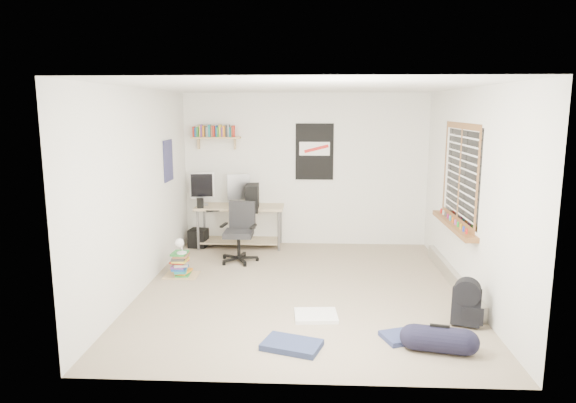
{
  "coord_description": "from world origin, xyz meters",
  "views": [
    {
      "loc": [
        0.12,
        -6.17,
        2.26
      ],
      "look_at": [
        -0.2,
        0.43,
        1.05
      ],
      "focal_mm": 32.0,
      "sensor_mm": 36.0,
      "label": 1
    }
  ],
  "objects_px": {
    "desk": "(240,225)",
    "backpack": "(466,307)",
    "office_chair": "(238,229)",
    "book_stack": "(181,265)",
    "duffel_bag": "(439,338)"
  },
  "relations": [
    {
      "from": "office_chair",
      "to": "duffel_bag",
      "type": "bearing_deg",
      "value": -40.89
    },
    {
      "from": "office_chair",
      "to": "backpack",
      "type": "bearing_deg",
      "value": -28.52
    },
    {
      "from": "duffel_bag",
      "to": "book_stack",
      "type": "distance_m",
      "value": 3.63
    },
    {
      "from": "desk",
      "to": "backpack",
      "type": "height_order",
      "value": "desk"
    },
    {
      "from": "backpack",
      "to": "book_stack",
      "type": "bearing_deg",
      "value": 176.6
    },
    {
      "from": "office_chair",
      "to": "book_stack",
      "type": "height_order",
      "value": "office_chair"
    },
    {
      "from": "office_chair",
      "to": "duffel_bag",
      "type": "distance_m",
      "value": 3.61
    },
    {
      "from": "office_chair",
      "to": "backpack",
      "type": "relative_size",
      "value": 2.29
    },
    {
      "from": "backpack",
      "to": "duffel_bag",
      "type": "bearing_deg",
      "value": -104.48
    },
    {
      "from": "desk",
      "to": "duffel_bag",
      "type": "relative_size",
      "value": 2.91
    },
    {
      "from": "backpack",
      "to": "book_stack",
      "type": "relative_size",
      "value": 0.81
    },
    {
      "from": "desk",
      "to": "office_chair",
      "type": "xyz_separation_m",
      "value": [
        0.09,
        -0.84,
        0.12
      ]
    },
    {
      "from": "desk",
      "to": "backpack",
      "type": "bearing_deg",
      "value": -46.49
    },
    {
      "from": "book_stack",
      "to": "backpack",
      "type": "bearing_deg",
      "value": -22.89
    },
    {
      "from": "office_chair",
      "to": "backpack",
      "type": "height_order",
      "value": "office_chair"
    }
  ]
}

